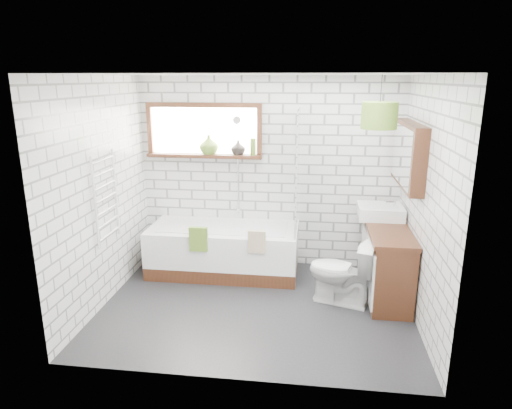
# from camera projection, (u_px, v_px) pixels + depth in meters

# --- Properties ---
(floor) EXTENTS (3.40, 2.60, 0.01)m
(floor) POSITION_uv_depth(u_px,v_px,m) (256.00, 306.00, 5.11)
(floor) COLOR black
(floor) RESTS_ON ground
(ceiling) EXTENTS (3.40, 2.60, 0.01)m
(ceiling) POSITION_uv_depth(u_px,v_px,m) (256.00, 74.00, 4.43)
(ceiling) COLOR white
(ceiling) RESTS_ON ground
(wall_back) EXTENTS (3.40, 0.01, 2.50)m
(wall_back) POSITION_uv_depth(u_px,v_px,m) (269.00, 173.00, 6.02)
(wall_back) COLOR white
(wall_back) RESTS_ON ground
(wall_front) EXTENTS (3.40, 0.01, 2.50)m
(wall_front) POSITION_uv_depth(u_px,v_px,m) (234.00, 241.00, 3.53)
(wall_front) COLOR white
(wall_front) RESTS_ON ground
(wall_left) EXTENTS (0.01, 2.60, 2.50)m
(wall_left) POSITION_uv_depth(u_px,v_px,m) (102.00, 193.00, 4.98)
(wall_left) COLOR white
(wall_left) RESTS_ON ground
(wall_right) EXTENTS (0.01, 2.60, 2.50)m
(wall_right) POSITION_uv_depth(u_px,v_px,m) (425.00, 204.00, 4.56)
(wall_right) COLOR white
(wall_right) RESTS_ON ground
(window) EXTENTS (1.52, 0.16, 0.68)m
(window) POSITION_uv_depth(u_px,v_px,m) (204.00, 131.00, 5.93)
(window) COLOR #33190E
(window) RESTS_ON wall_back
(towel_radiator) EXTENTS (0.06, 0.52, 1.00)m
(towel_radiator) POSITION_uv_depth(u_px,v_px,m) (106.00, 198.00, 4.99)
(towel_radiator) COLOR white
(towel_radiator) RESTS_ON wall_left
(mirror_cabinet) EXTENTS (0.16, 1.20, 0.70)m
(mirror_cabinet) POSITION_uv_depth(u_px,v_px,m) (408.00, 154.00, 5.04)
(mirror_cabinet) COLOR #33190E
(mirror_cabinet) RESTS_ON wall_right
(shower_riser) EXTENTS (0.02, 0.02, 1.30)m
(shower_riser) POSITION_uv_depth(u_px,v_px,m) (238.00, 166.00, 6.00)
(shower_riser) COLOR silver
(shower_riser) RESTS_ON wall_back
(bathtub) EXTENTS (1.90, 0.84, 0.62)m
(bathtub) POSITION_uv_depth(u_px,v_px,m) (224.00, 250.00, 5.93)
(bathtub) COLOR white
(bathtub) RESTS_ON floor
(shower_screen) EXTENTS (0.02, 0.72, 1.50)m
(shower_screen) POSITION_uv_depth(u_px,v_px,m) (297.00, 172.00, 5.53)
(shower_screen) COLOR white
(shower_screen) RESTS_ON bathtub
(towel_green) EXTENTS (0.22, 0.06, 0.30)m
(towel_green) POSITION_uv_depth(u_px,v_px,m) (198.00, 239.00, 5.48)
(towel_green) COLOR #547B24
(towel_green) RESTS_ON bathtub
(towel_beige) EXTENTS (0.21, 0.05, 0.27)m
(towel_beige) POSITION_uv_depth(u_px,v_px,m) (257.00, 242.00, 5.39)
(towel_beige) COLOR tan
(towel_beige) RESTS_ON bathtub
(vanity) EXTENTS (0.46, 1.44, 0.82)m
(vanity) POSITION_uv_depth(u_px,v_px,m) (386.00, 259.00, 5.36)
(vanity) COLOR #33190E
(vanity) RESTS_ON floor
(basin) EXTENTS (0.53, 0.46, 0.15)m
(basin) POSITION_uv_depth(u_px,v_px,m) (380.00, 212.00, 5.53)
(basin) COLOR white
(basin) RESTS_ON vanity
(tap) EXTENTS (0.04, 0.04, 0.16)m
(tap) POSITION_uv_depth(u_px,v_px,m) (394.00, 208.00, 5.50)
(tap) COLOR silver
(tap) RESTS_ON vanity
(toilet) EXTENTS (0.61, 0.82, 0.75)m
(toilet) POSITION_uv_depth(u_px,v_px,m) (341.00, 272.00, 5.10)
(toilet) COLOR white
(toilet) RESTS_ON floor
(vase_olive) EXTENTS (0.30, 0.30, 0.25)m
(vase_olive) POSITION_uv_depth(u_px,v_px,m) (209.00, 146.00, 5.95)
(vase_olive) COLOR #5B8027
(vase_olive) RESTS_ON window
(vase_dark) EXTENTS (0.20, 0.20, 0.19)m
(vase_dark) POSITION_uv_depth(u_px,v_px,m) (238.00, 149.00, 5.91)
(vase_dark) COLOR black
(vase_dark) RESTS_ON window
(bottle) EXTENTS (0.08, 0.08, 0.22)m
(bottle) POSITION_uv_depth(u_px,v_px,m) (253.00, 148.00, 5.88)
(bottle) COLOR #5B8027
(bottle) RESTS_ON window
(pendant) EXTENTS (0.36, 0.36, 0.27)m
(pendant) POSITION_uv_depth(u_px,v_px,m) (379.00, 115.00, 4.61)
(pendant) COLOR #547B24
(pendant) RESTS_ON ceiling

